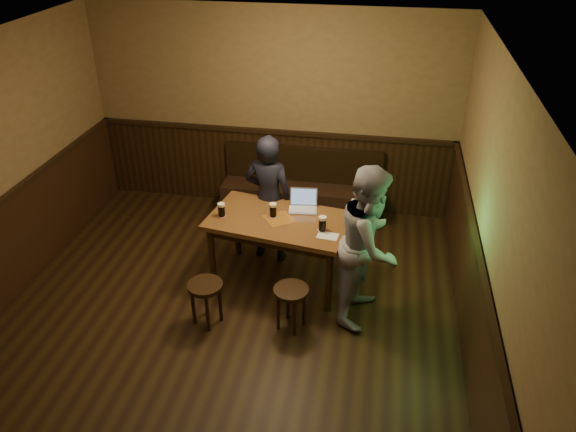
% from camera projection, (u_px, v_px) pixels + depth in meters
% --- Properties ---
extents(room, '(5.04, 6.04, 2.84)m').
position_uv_depth(room, '(215.00, 230.00, 5.35)').
color(room, black).
rests_on(room, ground).
extents(bench, '(2.20, 0.50, 0.95)m').
position_uv_depth(bench, '(301.00, 194.00, 7.88)').
color(bench, black).
rests_on(bench, ground).
extents(pub_table, '(1.68, 1.12, 0.84)m').
position_uv_depth(pub_table, '(279.00, 227.00, 6.30)').
color(pub_table, '#543818').
rests_on(pub_table, ground).
extents(stool_left, '(0.48, 0.48, 0.50)m').
position_uv_depth(stool_left, '(206.00, 292.00, 5.81)').
color(stool_left, black).
rests_on(stool_left, ground).
extents(stool_right, '(0.48, 0.48, 0.49)m').
position_uv_depth(stool_right, '(291.00, 297.00, 5.75)').
color(stool_right, black).
rests_on(stool_right, ground).
extents(pint_left, '(0.11, 0.11, 0.17)m').
position_uv_depth(pint_left, '(221.00, 210.00, 6.26)').
color(pint_left, '#A01513').
rests_on(pint_left, pub_table).
extents(pint_mid, '(0.11, 0.11, 0.17)m').
position_uv_depth(pint_mid, '(273.00, 210.00, 6.25)').
color(pint_mid, '#A01513').
rests_on(pint_mid, pub_table).
extents(pint_right, '(0.11, 0.11, 0.17)m').
position_uv_depth(pint_right, '(322.00, 224.00, 5.99)').
color(pint_right, '#A01513').
rests_on(pint_right, pub_table).
extents(laptop, '(0.34, 0.28, 0.22)m').
position_uv_depth(laptop, '(303.00, 204.00, 6.43)').
color(laptop, silver).
rests_on(laptop, pub_table).
extents(menu, '(0.24, 0.18, 0.00)m').
position_uv_depth(menu, '(328.00, 236.00, 5.94)').
color(menu, silver).
rests_on(menu, pub_table).
extents(person_suit, '(0.64, 0.47, 1.63)m').
position_uv_depth(person_suit, '(269.00, 199.00, 6.69)').
color(person_suit, black).
rests_on(person_suit, ground).
extents(person_grey, '(0.84, 0.98, 1.74)m').
position_uv_depth(person_grey, '(370.00, 244.00, 5.73)').
color(person_grey, gray).
rests_on(person_grey, ground).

